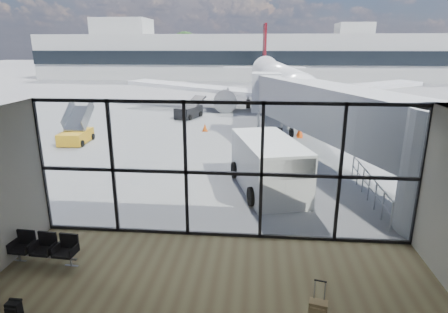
% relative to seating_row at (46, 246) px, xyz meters
% --- Properties ---
extents(ground, '(220.00, 220.00, 0.00)m').
position_rel_seating_row_xyz_m(ground, '(4.99, 42.00, -0.49)').
color(ground, slate).
rests_on(ground, ground).
extents(lounge_shell, '(12.02, 8.01, 4.51)m').
position_rel_seating_row_xyz_m(lounge_shell, '(4.99, -2.80, 2.16)').
color(lounge_shell, brown).
rests_on(lounge_shell, ground).
extents(glass_curtain_wall, '(12.10, 0.12, 4.50)m').
position_rel_seating_row_xyz_m(glass_curtain_wall, '(4.99, 2.00, 1.76)').
color(glass_curtain_wall, white).
rests_on(glass_curtain_wall, ground).
extents(jet_bridge, '(8.00, 16.50, 4.33)m').
position_rel_seating_row_xyz_m(jet_bridge, '(9.89, 9.08, 2.27)').
color(jet_bridge, '#939497').
rests_on(jet_bridge, ground).
extents(apron_railing, '(0.06, 5.46, 1.11)m').
position_rel_seating_row_xyz_m(apron_railing, '(10.59, 5.50, 0.23)').
color(apron_railing, gray).
rests_on(apron_railing, ground).
extents(far_terminal, '(80.00, 12.20, 11.00)m').
position_rel_seating_row_xyz_m(far_terminal, '(4.41, 63.97, 3.72)').
color(far_terminal, '#A9A9A4').
rests_on(far_terminal, ground).
extents(tree_0, '(4.95, 4.95, 7.12)m').
position_rel_seating_row_xyz_m(tree_0, '(-40.01, 74.00, 4.14)').
color(tree_0, '#382619').
rests_on(tree_0, ground).
extents(tree_1, '(5.61, 5.61, 8.07)m').
position_rel_seating_row_xyz_m(tree_1, '(-34.01, 74.00, 4.76)').
color(tree_1, '#382619').
rests_on(tree_1, ground).
extents(tree_2, '(6.27, 6.27, 9.03)m').
position_rel_seating_row_xyz_m(tree_2, '(-28.01, 74.00, 5.38)').
color(tree_2, '#382619').
rests_on(tree_2, ground).
extents(tree_3, '(4.95, 4.95, 7.12)m').
position_rel_seating_row_xyz_m(tree_3, '(-22.01, 74.00, 4.14)').
color(tree_3, '#382619').
rests_on(tree_3, ground).
extents(tree_4, '(5.61, 5.61, 8.07)m').
position_rel_seating_row_xyz_m(tree_4, '(-16.01, 74.00, 4.76)').
color(tree_4, '#382619').
rests_on(tree_4, ground).
extents(tree_5, '(6.27, 6.27, 9.03)m').
position_rel_seating_row_xyz_m(tree_5, '(-10.01, 74.00, 5.38)').
color(tree_5, '#382619').
rests_on(tree_5, ground).
extents(seating_row, '(2.00, 0.68, 0.89)m').
position_rel_seating_row_xyz_m(seating_row, '(0.00, 0.00, 0.00)').
color(seating_row, gray).
rests_on(seating_row, ground).
extents(backpack, '(0.32, 0.29, 0.47)m').
position_rel_seating_row_xyz_m(backpack, '(0.55, -2.36, -0.26)').
color(backpack, black).
rests_on(backpack, ground).
extents(suitcase, '(0.45, 0.36, 1.10)m').
position_rel_seating_row_xyz_m(suitcase, '(7.47, -1.96, -0.16)').
color(suitcase, olive).
rests_on(suitcase, ground).
extents(airliner, '(30.04, 34.83, 8.97)m').
position_rel_seating_row_xyz_m(airliner, '(7.61, 29.65, 2.24)').
color(airliner, silver).
rests_on(airliner, ground).
extents(service_van, '(3.49, 5.51, 2.22)m').
position_rel_seating_row_xyz_m(service_van, '(6.57, 6.30, 0.65)').
color(service_van, silver).
rests_on(service_van, ground).
extents(belt_loader, '(2.39, 3.90, 1.70)m').
position_rel_seating_row_xyz_m(belt_loader, '(0.06, 22.91, 0.08)').
color(belt_loader, black).
rests_on(belt_loader, ground).
extents(mobile_stairs, '(1.80, 3.16, 2.16)m').
position_rel_seating_row_xyz_m(mobile_stairs, '(-5.67, 13.56, 0.03)').
color(mobile_stairs, '#CA8E17').
rests_on(mobile_stairs, ground).
extents(traffic_cone_a, '(0.40, 0.40, 0.57)m').
position_rel_seating_row_xyz_m(traffic_cone_a, '(2.18, 17.65, -0.22)').
color(traffic_cone_a, '#CF4C0A').
rests_on(traffic_cone_a, ground).
extents(traffic_cone_b, '(0.47, 0.47, 0.66)m').
position_rel_seating_row_xyz_m(traffic_cone_b, '(8.99, 16.90, -0.18)').
color(traffic_cone_b, '#F9480D').
rests_on(traffic_cone_b, ground).
extents(traffic_cone_c, '(0.40, 0.40, 0.56)m').
position_rel_seating_row_xyz_m(traffic_cone_c, '(8.95, 16.27, -0.22)').
color(traffic_cone_c, '#D9480B').
rests_on(traffic_cone_c, ground).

